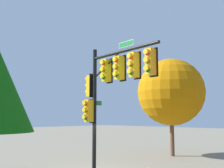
{
  "coord_description": "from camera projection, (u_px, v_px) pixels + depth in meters",
  "views": [
    {
      "loc": [
        10.21,
        -9.35,
        2.86
      ],
      "look_at": [
        1.22,
        0.01,
        4.44
      ],
      "focal_mm": 43.56,
      "sensor_mm": 36.0,
      "label": 1
    }
  ],
  "objects": [
    {
      "name": "tree_mid",
      "position": [
        171.0,
        92.0,
        20.59
      ],
      "size": [
        5.06,
        5.06,
        7.28
      ],
      "color": "brown",
      "rests_on": "ground_plane"
    },
    {
      "name": "signal_pole_assembly",
      "position": [
        110.0,
        83.0,
        12.91
      ],
      "size": [
        4.92,
        1.16,
        6.34
      ],
      "color": "black",
      "rests_on": "ground_plane"
    }
  ]
}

